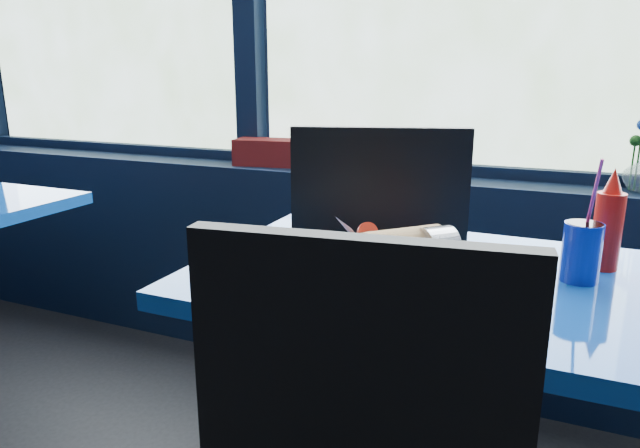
{
  "coord_description": "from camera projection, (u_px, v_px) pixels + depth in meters",
  "views": [
    {
      "loc": [
        0.45,
        0.83,
        1.17
      ],
      "look_at": [
        -0.05,
        1.98,
        0.83
      ],
      "focal_mm": 32.0,
      "sensor_mm": 36.0,
      "label": 1
    }
  ],
  "objects": [
    {
      "name": "window_sill",
      "position": [
        423.0,
        279.0,
        2.18
      ],
      "size": [
        5.0,
        0.26,
        0.8
      ],
      "primitive_type": "cube",
      "color": "black",
      "rests_on": "ground"
    },
    {
      "name": "near_table",
      "position": [
        469.0,
        355.0,
        1.25
      ],
      "size": [
        1.2,
        0.7,
        0.75
      ],
      "color": "black",
      "rests_on": "ground"
    },
    {
      "name": "chair_near_back",
      "position": [
        403.0,
        281.0,
        1.61
      ],
      "size": [
        0.58,
        0.59,
        1.04
      ],
      "rotation": [
        0.0,
        0.0,
        3.43
      ],
      "color": "black",
      "rests_on": "ground"
    },
    {
      "name": "planter_box",
      "position": [
        299.0,
        153.0,
        2.28
      ],
      "size": [
        0.54,
        0.21,
        0.1
      ],
      "primitive_type": "cube",
      "rotation": [
        0.0,
        0.0,
        0.15
      ],
      "color": "maroon",
      "rests_on": "window_sill"
    },
    {
      "name": "food_basket",
      "position": [
        381.0,
        259.0,
        1.2
      ],
      "size": [
        0.36,
        0.36,
        0.11
      ],
      "rotation": [
        0.0,
        0.0,
        0.36
      ],
      "color": "#B5130C",
      "rests_on": "near_table"
    },
    {
      "name": "ketchup_bottle",
      "position": [
        608.0,
        225.0,
        1.23
      ],
      "size": [
        0.06,
        0.06,
        0.22
      ],
      "color": "#B5130C",
      "rests_on": "near_table"
    },
    {
      "name": "soda_cup",
      "position": [
        582.0,
        251.0,
        1.16
      ],
      "size": [
        0.08,
        0.08,
        0.26
      ],
      "rotation": [
        0.0,
        0.0,
        -0.29
      ],
      "color": "#0D2298",
      "rests_on": "near_table"
    },
    {
      "name": "napkin",
      "position": [
        261.0,
        297.0,
        1.09
      ],
      "size": [
        0.18,
        0.18,
        0.0
      ],
      "primitive_type": "cube",
      "rotation": [
        0.0,
        0.0,
        0.44
      ],
      "color": "white",
      "rests_on": "near_table"
    }
  ]
}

